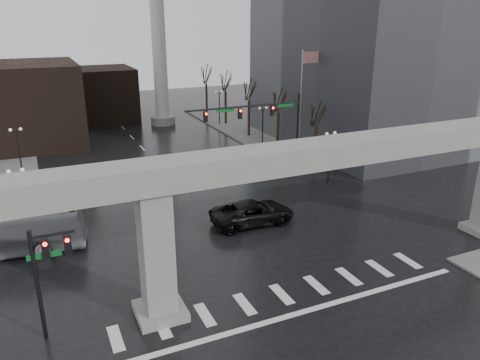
# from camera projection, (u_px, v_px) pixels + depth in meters

# --- Properties ---
(ground) EXTENTS (160.00, 160.00, 0.00)m
(ground) POSITION_uv_depth(u_px,v_px,m) (274.00, 286.00, 28.25)
(ground) COLOR black
(ground) RESTS_ON ground
(sidewalk_ne) EXTENTS (28.00, 36.00, 0.15)m
(sidewalk_ne) POSITION_uv_depth(u_px,v_px,m) (313.00, 125.00, 69.25)
(sidewalk_ne) COLOR slate
(sidewalk_ne) RESTS_ON ground
(elevated_guideway) EXTENTS (48.00, 2.60, 8.70)m
(elevated_guideway) POSITION_uv_depth(u_px,v_px,m) (296.00, 175.00, 26.44)
(elevated_guideway) COLOR gray
(elevated_guideway) RESTS_ON ground
(building_far_left) EXTENTS (16.00, 14.00, 10.00)m
(building_far_left) POSITION_uv_depth(u_px,v_px,m) (11.00, 105.00, 57.18)
(building_far_left) COLOR black
(building_far_left) RESTS_ON ground
(building_far_mid) EXTENTS (10.00, 10.00, 8.00)m
(building_far_mid) POSITION_uv_depth(u_px,v_px,m) (100.00, 95.00, 70.77)
(building_far_mid) COLOR black
(building_far_mid) RESTS_ON ground
(smokestack) EXTENTS (3.60, 3.60, 30.00)m
(smokestack) POSITION_uv_depth(u_px,v_px,m) (158.00, 31.00, 65.62)
(smokestack) COLOR silver
(smokestack) RESTS_ON ground
(signal_mast_arm) EXTENTS (12.12, 0.43, 8.00)m
(signal_mast_arm) POSITION_uv_depth(u_px,v_px,m) (265.00, 119.00, 45.94)
(signal_mast_arm) COLOR black
(signal_mast_arm) RESTS_ON ground
(signal_left_pole) EXTENTS (2.30, 0.30, 6.00)m
(signal_left_pole) POSITION_uv_depth(u_px,v_px,m) (47.00, 265.00, 22.54)
(signal_left_pole) COLOR black
(signal_left_pole) RESTS_ON ground
(flagpole_assembly) EXTENTS (2.06, 0.12, 12.00)m
(flagpole_assembly) POSITION_uv_depth(u_px,v_px,m) (303.00, 92.00, 50.58)
(flagpole_assembly) COLOR silver
(flagpole_assembly) RESTS_ON ground
(lamp_right_0) EXTENTS (1.22, 0.32, 5.11)m
(lamp_right_0) POSITION_uv_depth(u_px,v_px,m) (330.00, 149.00, 44.37)
(lamp_right_0) COLOR black
(lamp_right_0) RESTS_ON ground
(lamp_right_1) EXTENTS (1.22, 0.32, 5.11)m
(lamp_right_1) POSITION_uv_depth(u_px,v_px,m) (263.00, 120.00, 56.38)
(lamp_right_1) COLOR black
(lamp_right_1) RESTS_ON ground
(lamp_right_2) EXTENTS (1.22, 0.32, 5.11)m
(lamp_right_2) POSITION_uv_depth(u_px,v_px,m) (219.00, 102.00, 68.40)
(lamp_right_2) COLOR black
(lamp_right_2) RESTS_ON ground
(lamp_left_0) EXTENTS (1.22, 0.32, 5.11)m
(lamp_left_0) POSITION_uv_depth(u_px,v_px,m) (19.00, 190.00, 33.85)
(lamp_left_0) COLOR black
(lamp_left_0) RESTS_ON ground
(lamp_left_1) EXTENTS (1.22, 0.32, 5.11)m
(lamp_left_1) POSITION_uv_depth(u_px,v_px,m) (18.00, 144.00, 45.86)
(lamp_left_1) COLOR black
(lamp_left_1) RESTS_ON ground
(lamp_left_2) EXTENTS (1.22, 0.32, 5.11)m
(lamp_left_2) POSITION_uv_depth(u_px,v_px,m) (17.00, 117.00, 57.88)
(lamp_left_2) COLOR black
(lamp_left_2) RESTS_ON ground
(tree_right_0) EXTENTS (1.09, 1.58, 7.50)m
(tree_right_0) POSITION_uv_depth(u_px,v_px,m) (315.00, 144.00, 48.44)
(tree_right_0) COLOR black
(tree_right_0) RESTS_ON ground
(tree_right_1) EXTENTS (1.09, 1.61, 7.67)m
(tree_right_1) POSITION_uv_depth(u_px,v_px,m) (278.00, 128.00, 55.29)
(tree_right_1) COLOR black
(tree_right_1) RESTS_ON ground
(tree_right_2) EXTENTS (1.10, 1.63, 7.85)m
(tree_right_2) POSITION_uv_depth(u_px,v_px,m) (249.00, 115.00, 62.14)
(tree_right_2) COLOR black
(tree_right_2) RESTS_ON ground
(tree_right_3) EXTENTS (1.11, 1.66, 8.02)m
(tree_right_3) POSITION_uv_depth(u_px,v_px,m) (226.00, 104.00, 68.98)
(tree_right_3) COLOR black
(tree_right_3) RESTS_ON ground
(tree_right_4) EXTENTS (1.12, 1.69, 8.19)m
(tree_right_4) POSITION_uv_depth(u_px,v_px,m) (207.00, 96.00, 75.83)
(tree_right_4) COLOR black
(tree_right_4) RESTS_ON ground
(pickup_truck) EXTENTS (6.67, 3.23, 1.83)m
(pickup_truck) POSITION_uv_depth(u_px,v_px,m) (252.00, 213.00, 36.40)
(pickup_truck) COLOR black
(pickup_truck) RESTS_ON ground
(far_car) EXTENTS (1.93, 4.79, 1.63)m
(far_car) POSITION_uv_depth(u_px,v_px,m) (163.00, 171.00, 46.43)
(far_car) COLOR black
(far_car) RESTS_ON ground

